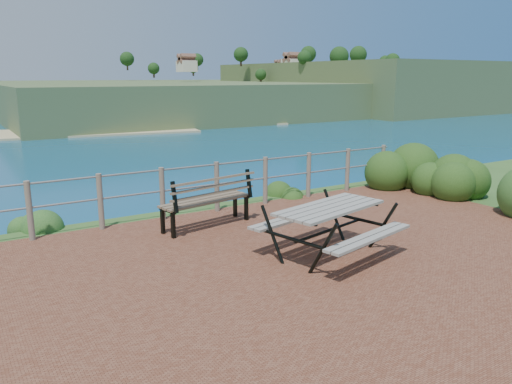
# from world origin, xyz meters

# --- Properties ---
(ground) EXTENTS (10.00, 7.00, 0.12)m
(ground) POSITION_xyz_m (0.00, 0.00, 0.00)
(ground) COLOR brown
(ground) RESTS_ON ground
(safety_railing) EXTENTS (9.40, 0.10, 1.00)m
(safety_railing) POSITION_xyz_m (0.00, 3.35, 0.57)
(safety_railing) COLOR #6B5B4C
(safety_railing) RESTS_ON ground
(distant_bay) EXTENTS (290.00, 232.36, 24.00)m
(distant_bay) POSITION_xyz_m (173.07, 202.61, -1.52)
(distant_bay) COLOR #42562B
(distant_bay) RESTS_ON ground
(picnic_table) EXTENTS (1.93, 1.54, 0.76)m
(picnic_table) POSITION_xyz_m (0.26, 0.21, 0.49)
(picnic_table) COLOR gray
(picnic_table) RESTS_ON ground
(park_bench) EXTENTS (1.80, 0.74, 0.98)m
(park_bench) POSITION_xyz_m (-0.66, 2.51, 0.65)
(park_bench) COLOR brown
(park_bench) RESTS_ON ground
(shrub_right_front) EXTENTS (1.23, 1.23, 1.75)m
(shrub_right_front) POSITION_xyz_m (5.28, 1.84, 0.00)
(shrub_right_front) COLOR #1F3E13
(shrub_right_front) RESTS_ON ground
(shrub_right_edge) EXTENTS (1.25, 1.25, 1.78)m
(shrub_right_edge) POSITION_xyz_m (4.84, 3.29, 0.00)
(shrub_right_edge) COLOR #1F3E13
(shrub_right_edge) RESTS_ON ground
(shrub_lip_west) EXTENTS (0.77, 0.77, 0.51)m
(shrub_lip_west) POSITION_xyz_m (-3.42, 4.21, 0.00)
(shrub_lip_west) COLOR #23531F
(shrub_lip_west) RESTS_ON ground
(shrub_lip_east) EXTENTS (0.84, 0.84, 0.61)m
(shrub_lip_east) POSITION_xyz_m (1.96, 3.75, 0.00)
(shrub_lip_east) COLOR #1F3E13
(shrub_lip_east) RESTS_ON ground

